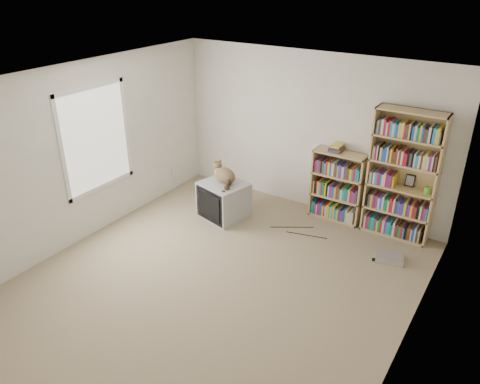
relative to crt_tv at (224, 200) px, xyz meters
The scene contains 17 objects.
floor 1.71m from the crt_tv, 57.45° to the right, with size 4.50×5.00×0.01m, color tan.
wall_back 1.71m from the crt_tv, 49.94° to the left, with size 4.50×0.02×2.50m, color silver.
wall_front 4.14m from the crt_tv, 76.98° to the right, with size 4.50×0.02×2.50m, color silver.
wall_left 2.18m from the crt_tv, 133.38° to the right, with size 0.02×5.00×2.50m, color silver.
wall_right 3.59m from the crt_tv, 24.24° to the right, with size 0.02×5.00×2.50m, color silver.
ceiling 2.78m from the crt_tv, 57.45° to the right, with size 4.50×5.00×0.02m, color white.
window 2.12m from the crt_tv, 137.46° to the right, with size 0.02×1.22×1.52m, color white.
crt_tv is the anchor object (origin of this frame).
cat 0.37m from the crt_tv, 16.27° to the right, with size 0.56×0.61×0.50m.
bookcase_tall 2.67m from the crt_tv, 21.19° to the left, with size 0.95×0.30×1.89m.
bookcase_short 1.77m from the crt_tv, 32.17° to the left, with size 0.80×0.30×1.10m.
book_stack 1.90m from the crt_tv, 33.60° to the left, with size 0.19×0.25×0.11m, color #A91627.
green_mug 2.98m from the crt_tv, 18.28° to the left, with size 0.09×0.09×0.10m, color #5BB333.
framed_print 2.77m from the crt_tv, 22.07° to the left, with size 0.13×0.01×0.18m, color black.
dvd_player 2.60m from the crt_tv, ahead, with size 0.36×0.26×0.08m, color silver.
wall_outlet 1.37m from the crt_tv, 165.61° to the left, with size 0.01×0.08×0.13m, color silver.
floor_cables 1.21m from the crt_tv, ahead, with size 1.20×0.70×0.01m, color black, non-canonical shape.
Camera 1 is at (2.86, -3.92, 3.61)m, focal length 35.00 mm.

